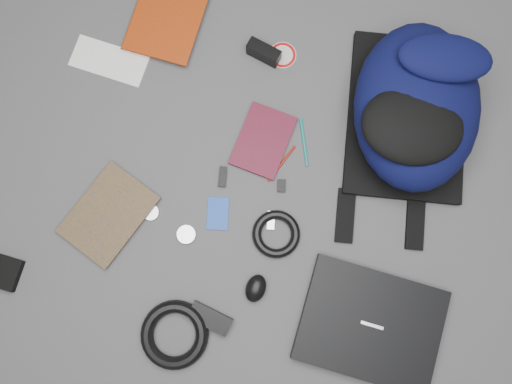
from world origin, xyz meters
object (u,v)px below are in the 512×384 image
(laptop, at_px, (371,324))
(comic_book, at_px, (84,195))
(backpack, at_px, (417,106))
(compact_camera, at_px, (264,53))
(dvd_case, at_px, (263,141))
(power_brick, at_px, (210,318))
(pouch, at_px, (4,272))
(mouse, at_px, (256,288))
(textbook_red, at_px, (135,7))

(laptop, height_order, comic_book, laptop)
(backpack, relative_size, compact_camera, 5.32)
(laptop, relative_size, dvd_case, 1.89)
(backpack, relative_size, dvd_case, 2.68)
(backpack, distance_m, compact_camera, 0.45)
(backpack, bearing_deg, compact_camera, 161.04)
(comic_book, height_order, compact_camera, compact_camera)
(compact_camera, xyz_separation_m, power_brick, (0.06, -0.75, -0.01))
(comic_book, bearing_deg, power_brick, -6.55)
(compact_camera, height_order, pouch, compact_camera)
(mouse, xyz_separation_m, pouch, (-0.67, -0.14, -0.01))
(pouch, bearing_deg, backpack, 37.16)
(compact_camera, bearing_deg, backpack, 3.87)
(dvd_case, relative_size, mouse, 2.55)
(power_brick, bearing_deg, comic_book, 163.07)
(laptop, relative_size, compact_camera, 3.75)
(textbook_red, height_order, pouch, textbook_red)
(textbook_red, xyz_separation_m, comic_book, (0.03, -0.57, -0.01))
(comic_book, distance_m, mouse, 0.54)
(comic_book, height_order, dvd_case, comic_book)
(textbook_red, height_order, compact_camera, compact_camera)
(textbook_red, relative_size, dvd_case, 1.39)
(compact_camera, relative_size, pouch, 1.12)
(dvd_case, xyz_separation_m, pouch, (-0.58, -0.54, 0.00))
(laptop, bearing_deg, pouch, -171.53)
(textbook_red, relative_size, power_brick, 2.32)
(laptop, bearing_deg, dvd_case, 135.82)
(dvd_case, xyz_separation_m, power_brick, (-0.00, -0.51, 0.01))
(laptop, xyz_separation_m, compact_camera, (-0.48, 0.65, 0.01))
(backpack, xyz_separation_m, mouse, (-0.28, -0.58, -0.09))
(dvd_case, bearing_deg, laptop, -39.13)
(backpack, height_order, textbook_red, backpack)
(backpack, distance_m, comic_book, 0.94)
(laptop, relative_size, pouch, 4.21)
(laptop, distance_m, dvd_case, 0.58)
(comic_book, relative_size, power_brick, 2.12)
(dvd_case, bearing_deg, comic_book, -141.22)
(power_brick, bearing_deg, mouse, 58.95)
(textbook_red, bearing_deg, dvd_case, -30.50)
(backpack, height_order, comic_book, backpack)
(laptop, height_order, power_brick, laptop)
(textbook_red, bearing_deg, pouch, -96.95)
(compact_camera, distance_m, power_brick, 0.76)
(laptop, bearing_deg, power_brick, -165.73)
(textbook_red, distance_m, comic_book, 0.57)
(laptop, height_order, compact_camera, compact_camera)
(mouse, bearing_deg, pouch, -163.78)
(power_brick, bearing_deg, laptop, 23.98)
(dvd_case, relative_size, pouch, 2.22)
(backpack, relative_size, pouch, 5.96)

